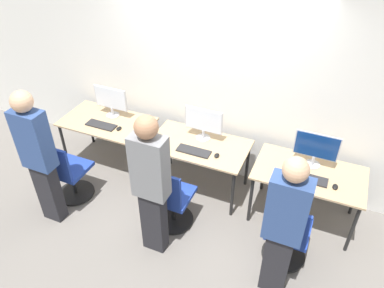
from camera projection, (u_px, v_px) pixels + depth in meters
The scene contains 20 objects.
ground_plane at pixel (188, 204), 4.84m from camera, with size 20.00×20.00×0.00m, color slate.
wall_back at pixel (214, 79), 4.64m from camera, with size 12.00×0.05×2.80m.
desk_left at pixel (107, 125), 5.16m from camera, with size 1.24×0.72×0.72m.
monitor_left at pixel (111, 100), 5.09m from camera, with size 0.50×0.18×0.43m.
keyboard_left at pixel (101, 125), 5.02m from camera, with size 0.42×0.15×0.02m.
mouse_left at pixel (119, 128), 4.95m from camera, with size 0.06×0.09×0.03m.
office_chair_left at pixel (68, 175), 4.74m from camera, with size 0.48×0.48×0.90m.
person_left at pixel (38, 155), 4.11m from camera, with size 0.36×0.23×1.75m.
desk_center at pixel (199, 149), 4.73m from camera, with size 1.24×0.72×0.72m.
monitor_center at pixel (204, 122), 4.65m from camera, with size 0.50×0.18×0.43m.
keyboard_center at pixel (194, 151), 4.56m from camera, with size 0.42×0.15×0.02m.
mouse_center at pixel (217, 155), 4.48m from camera, with size 0.06×0.09×0.03m.
office_chair_center at pixel (171, 202), 4.36m from camera, with size 0.48×0.48×0.90m.
person_center at pixel (151, 183), 3.75m from camera, with size 0.36×0.23×1.74m.
desk_right at pixel (309, 177), 4.29m from camera, with size 1.24×0.72×0.72m.
monitor_right at pixel (316, 148), 4.22m from camera, with size 0.50×0.18×0.43m.
keyboard_right at pixel (308, 178), 4.15m from camera, with size 0.42×0.15×0.02m.
mouse_right at pixel (335, 187), 4.03m from camera, with size 0.06×0.09×0.03m.
office_chair_right at pixel (287, 237), 3.94m from camera, with size 0.48×0.48×0.90m.
person_right at pixel (284, 225), 3.35m from camera, with size 0.36×0.22×1.68m.
Camera 1 is at (1.42, -3.14, 3.49)m, focal length 35.00 mm.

